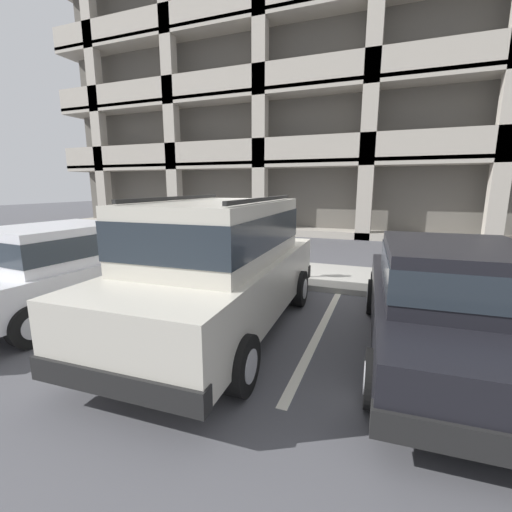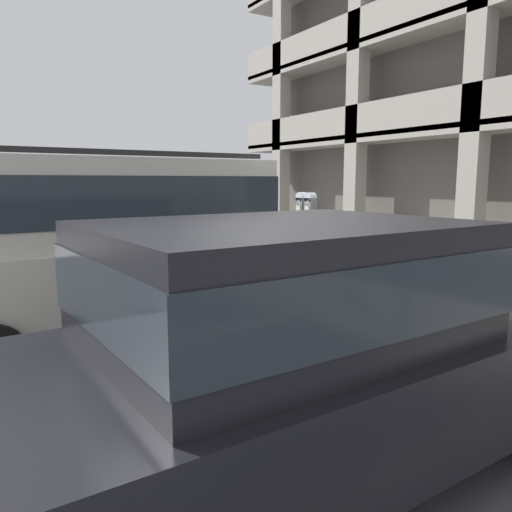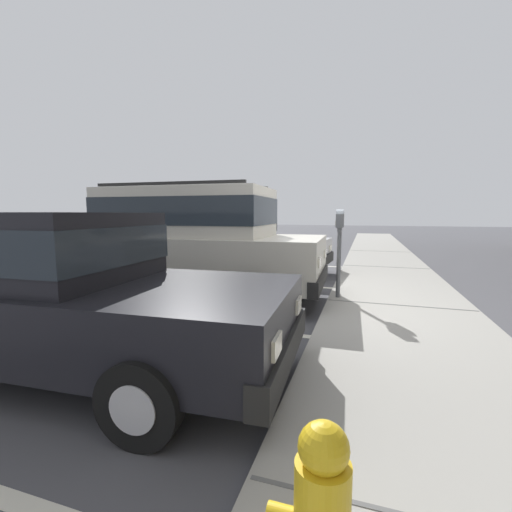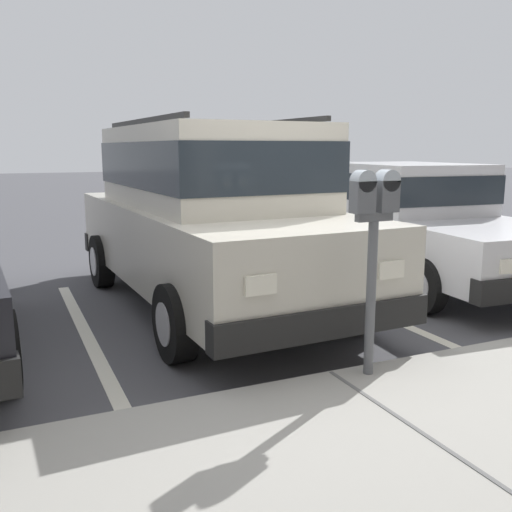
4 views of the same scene
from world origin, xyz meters
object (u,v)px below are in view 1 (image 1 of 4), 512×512
dark_hatchback (447,299)px  parking_garage (379,80)px  silver_suv (220,261)px  fire_hydrant (509,281)px  red_sedan (69,265)px  parking_meter_near (263,231)px

dark_hatchback → parking_garage: parking_garage is taller
parking_garage → silver_suv: bearing=-94.8°
dark_hatchback → silver_suv: bearing=-179.9°
dark_hatchback → fire_hydrant: dark_hatchback is taller
red_sedan → parking_meter_near: size_ratio=3.12×
dark_hatchback → parking_meter_near: 4.15m
parking_meter_near → parking_garage: parking_garage is taller
red_sedan → fire_hydrant: size_ratio=6.57×
red_sedan → dark_hatchback: size_ratio=1.01×
dark_hatchback → parking_garage: bearing=93.4°
red_sedan → fire_hydrant: 7.99m
red_sedan → silver_suv: bearing=7.4°
dark_hatchback → parking_garage: size_ratio=0.14×
parking_garage → parking_meter_near: bearing=-97.0°
silver_suv → red_sedan: size_ratio=1.05×
silver_suv → parking_garage: 16.89m
parking_meter_near → parking_garage: 14.48m
red_sedan → parking_garage: parking_garage is taller
silver_suv → fire_hydrant: bearing=31.2°
parking_garage → fire_hydrant: size_ratio=45.71×
fire_hydrant → dark_hatchback: bearing=-117.1°
dark_hatchback → parking_garage: 16.89m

